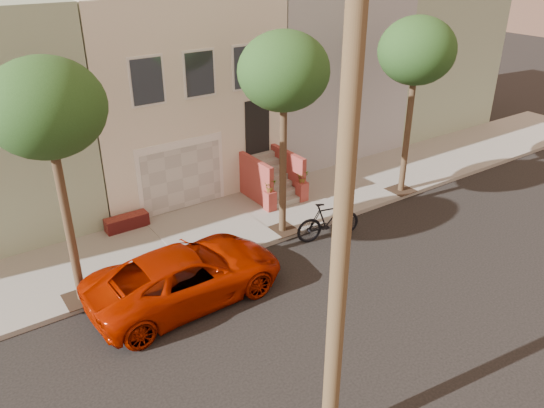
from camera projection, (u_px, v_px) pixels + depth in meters
ground at (337, 305)px, 14.16m from camera, size 90.00×90.00×0.00m
sidewalk at (233, 223)px, 18.07m from camera, size 40.00×3.70×0.15m
house_row at (153, 83)px, 20.81m from camera, size 33.10×11.70×7.00m
tree_left at (46, 110)px, 11.91m from camera, size 2.70×2.57×6.30m
tree_mid at (284, 73)px, 15.22m from camera, size 2.70×2.57×6.30m
tree_right at (417, 52)px, 18.01m from camera, size 2.70×2.57×6.30m
pickup_truck at (186, 275)px, 14.10m from camera, size 5.35×2.61×1.46m
motorcycle at (328, 221)px, 17.01m from camera, size 2.25×1.10×1.30m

